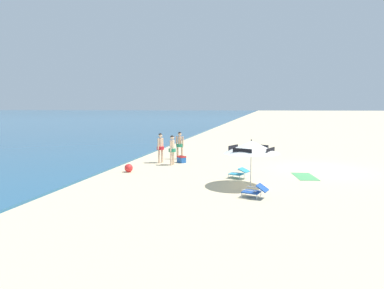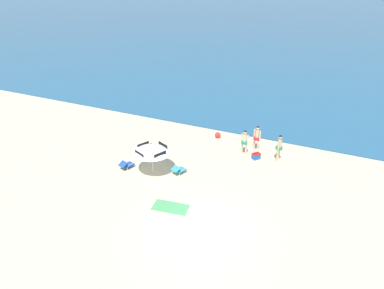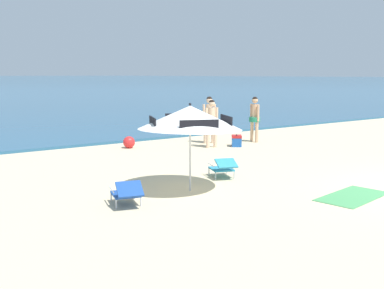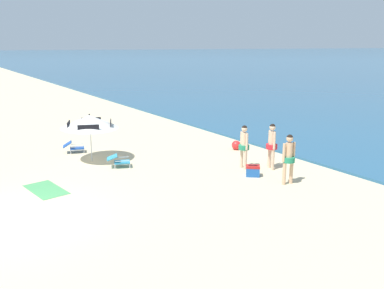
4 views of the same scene
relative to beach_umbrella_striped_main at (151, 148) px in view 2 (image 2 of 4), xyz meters
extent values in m
plane|color=beige|center=(4.48, -3.41, -1.65)|extent=(800.00, 800.00, 0.00)
cylinder|color=silver|center=(0.00, 0.00, -0.69)|extent=(0.04, 0.04, 1.91)
cone|color=white|center=(0.00, 0.00, 0.00)|extent=(3.10, 3.09, 0.58)
cube|color=black|center=(0.32, 0.76, -0.11)|extent=(0.76, 0.34, 0.28)
cube|color=black|center=(-0.76, 0.32, -0.11)|extent=(0.34, 0.76, 0.28)
cube|color=black|center=(-0.32, -0.76, -0.11)|extent=(0.76, 0.34, 0.28)
cube|color=black|center=(0.76, -0.32, -0.11)|extent=(0.34, 0.76, 0.28)
sphere|color=black|center=(0.00, 0.00, 0.29)|extent=(0.06, 0.06, 0.06)
cube|color=#1E4799|center=(-1.66, -0.10, -1.45)|extent=(0.67, 0.72, 0.04)
cube|color=#1E4799|center=(-1.78, -0.49, -1.25)|extent=(0.58, 0.50, 0.25)
cylinder|color=silver|center=(-1.82, 0.24, -1.56)|extent=(0.03, 0.03, 0.18)
cylinder|color=silver|center=(-1.35, 0.11, -1.56)|extent=(0.03, 0.03, 0.18)
cylinder|color=silver|center=(-1.98, -0.30, -1.56)|extent=(0.03, 0.03, 0.18)
cylinder|color=silver|center=(-1.51, -0.44, -1.56)|extent=(0.03, 0.03, 0.18)
cylinder|color=silver|center=(-1.93, -0.02, -1.33)|extent=(0.17, 0.53, 0.02)
cylinder|color=silver|center=(-1.39, -0.18, -1.33)|extent=(0.17, 0.53, 0.02)
cube|color=teal|center=(1.48, 0.71, -1.45)|extent=(0.70, 0.75, 0.04)
cube|color=teal|center=(1.35, 0.36, -1.23)|extent=(0.61, 0.55, 0.18)
cylinder|color=silver|center=(1.35, 1.06, -1.56)|extent=(0.03, 0.03, 0.18)
cylinder|color=silver|center=(1.81, 0.89, -1.56)|extent=(0.03, 0.03, 0.18)
cylinder|color=silver|center=(1.15, 0.53, -1.56)|extent=(0.03, 0.03, 0.18)
cylinder|color=silver|center=(1.61, 0.36, -1.56)|extent=(0.03, 0.03, 0.18)
cylinder|color=silver|center=(1.22, 0.81, -1.33)|extent=(0.21, 0.51, 0.02)
cylinder|color=silver|center=(1.74, 0.61, -1.33)|extent=(0.21, 0.51, 0.02)
cylinder|color=#D8A87F|center=(6.37, 4.56, -1.22)|extent=(0.12, 0.12, 0.85)
cylinder|color=#D8A87F|center=(6.40, 4.86, -1.22)|extent=(0.12, 0.12, 0.85)
cylinder|color=#23845B|center=(6.38, 4.71, -0.77)|extent=(0.43, 0.43, 0.18)
cylinder|color=#D8A87F|center=(6.38, 4.71, -0.49)|extent=(0.23, 0.23, 0.60)
cylinder|color=#D8A87F|center=(6.36, 4.50, -0.51)|extent=(0.09, 0.09, 0.64)
cylinder|color=#D8A87F|center=(6.40, 4.93, -0.51)|extent=(0.09, 0.09, 0.64)
sphere|color=#D8A87F|center=(6.38, 4.71, -0.04)|extent=(0.23, 0.23, 0.23)
sphere|color=black|center=(6.38, 4.71, -0.01)|extent=(0.21, 0.21, 0.21)
cylinder|color=beige|center=(4.33, 4.55, -1.23)|extent=(0.12, 0.12, 0.83)
cylinder|color=beige|center=(4.04, 4.60, -1.23)|extent=(0.12, 0.12, 0.83)
cylinder|color=#23845B|center=(4.19, 4.58, -0.79)|extent=(0.42, 0.42, 0.17)
cylinder|color=beige|center=(4.19, 4.58, -0.52)|extent=(0.23, 0.23, 0.59)
cylinder|color=beige|center=(4.39, 4.54, -0.54)|extent=(0.09, 0.09, 0.62)
cylinder|color=beige|center=(3.98, 4.61, -0.54)|extent=(0.09, 0.09, 0.62)
sphere|color=beige|center=(4.19, 4.58, -0.08)|extent=(0.23, 0.23, 0.23)
sphere|color=black|center=(4.19, 4.58, -0.05)|extent=(0.21, 0.21, 0.21)
cylinder|color=beige|center=(4.62, 5.51, -1.21)|extent=(0.13, 0.13, 0.86)
cylinder|color=beige|center=(4.91, 5.41, -1.21)|extent=(0.13, 0.13, 0.86)
cylinder|color=red|center=(4.76, 5.46, -0.76)|extent=(0.43, 0.43, 0.18)
cylinder|color=beige|center=(4.76, 5.46, -0.48)|extent=(0.24, 0.24, 0.61)
cylinder|color=beige|center=(4.56, 5.53, -0.50)|extent=(0.09, 0.09, 0.65)
cylinder|color=beige|center=(4.97, 5.39, -0.50)|extent=(0.09, 0.09, 0.65)
sphere|color=beige|center=(4.76, 5.46, -0.02)|extent=(0.23, 0.23, 0.23)
sphere|color=black|center=(4.76, 5.46, 0.01)|extent=(0.21, 0.21, 0.21)
cube|color=#1E56A8|center=(5.10, 4.27, -1.49)|extent=(0.56, 0.59, 0.32)
cube|color=red|center=(5.10, 4.27, -1.29)|extent=(0.58, 0.60, 0.08)
cylinder|color=black|center=(5.10, 4.27, -1.23)|extent=(0.23, 0.28, 0.02)
sphere|color=red|center=(1.74, 6.18, -1.44)|extent=(0.42, 0.42, 0.42)
cube|color=#4C9E5B|center=(2.53, -2.44, -1.64)|extent=(1.92, 1.18, 0.01)
camera|label=1|loc=(-13.42, -0.50, 1.60)|focal=30.42mm
camera|label=2|loc=(8.89, -13.40, 8.24)|focal=29.37mm
camera|label=3|loc=(-5.82, -8.19, 0.94)|focal=43.13mm
camera|label=4|loc=(15.75, -5.13, 2.99)|focal=37.86mm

